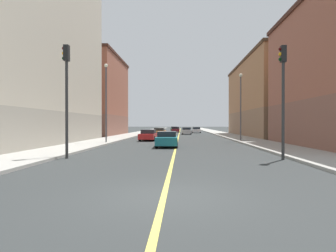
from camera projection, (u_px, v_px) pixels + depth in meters
name	position (u px, v px, depth m)	size (l,w,h in m)	color
ground_plane	(164.00, 197.00, 7.76)	(400.00, 400.00, 0.00)	#2D3131
sidewalk_left	(222.00, 134.00, 56.31)	(3.71, 168.00, 0.15)	#9E9B93
sidewalk_right	(137.00, 133.00, 57.09)	(3.71, 168.00, 0.15)	#9E9B93
lane_center_stripe	(179.00, 134.00, 56.70)	(0.16, 154.00, 0.01)	#E5D14C
building_left_mid	(268.00, 99.00, 46.30)	(8.89, 25.63, 12.06)	#8F6B4F
building_right_corner	(16.00, 28.00, 26.03)	(8.89, 25.19, 21.24)	#9D9688
building_right_midblock	(95.00, 96.00, 49.38)	(8.89, 16.48, 13.44)	brown
traffic_light_left_near	(283.00, 86.00, 15.76)	(0.40, 0.32, 6.24)	#2D2D2D
traffic_light_right_near	(66.00, 86.00, 16.32)	(0.40, 0.32, 6.42)	#2D2D2D
street_lamp_left_near	(241.00, 100.00, 31.96)	(0.36, 0.36, 7.40)	#4C4C51
street_lamp_right_near	(106.00, 95.00, 28.67)	(0.36, 0.36, 7.80)	#4C4C51
car_maroon	(175.00, 130.00, 66.98)	(1.99, 4.15, 1.30)	maroon
car_teal	(167.00, 139.00, 24.53)	(1.89, 4.09, 1.32)	#196670
car_orange	(159.00, 132.00, 48.92)	(2.08, 4.62, 1.29)	orange
car_green	(174.00, 129.00, 75.04)	(1.91, 4.05, 1.30)	#1E6B38
car_red	(149.00, 135.00, 33.78)	(1.94, 4.26, 1.30)	red
car_white	(196.00, 130.00, 63.32)	(2.01, 4.09, 1.29)	white
car_silver	(187.00, 131.00, 54.60)	(1.94, 3.99, 1.31)	silver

